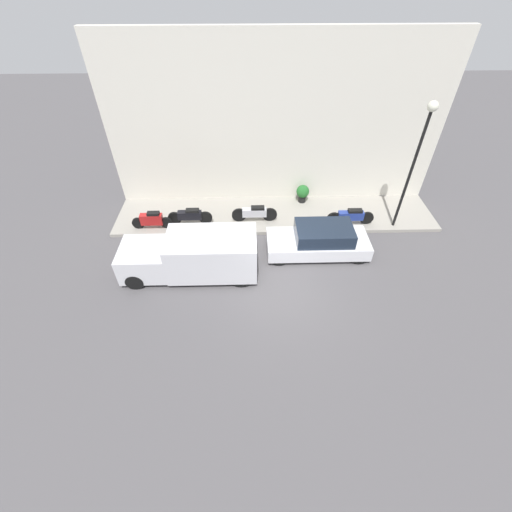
{
  "coord_description": "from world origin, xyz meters",
  "views": [
    {
      "loc": [
        -8.87,
        1.28,
        9.7
      ],
      "look_at": [
        1.12,
        1.02,
        0.6
      ],
      "focal_mm": 24.0,
      "sensor_mm": 36.0,
      "label": 1
    }
  ],
  "objects_px": {
    "delivery_van": "(192,255)",
    "scooter_silver": "(255,213)",
    "motorcycle_red": "(152,220)",
    "streetlamp": "(419,146)",
    "motorcycle_black": "(190,216)",
    "motorcycle_blue": "(351,216)",
    "potted_plant": "(303,193)",
    "parked_car": "(319,241)"
  },
  "relations": [
    {
      "from": "delivery_van",
      "to": "scooter_silver",
      "type": "bearing_deg",
      "value": -38.16
    },
    {
      "from": "motorcycle_red",
      "to": "streetlamp",
      "type": "distance_m",
      "value": 11.48
    },
    {
      "from": "delivery_van",
      "to": "motorcycle_black",
      "type": "distance_m",
      "value": 3.1
    },
    {
      "from": "motorcycle_blue",
      "to": "motorcycle_red",
      "type": "bearing_deg",
      "value": 90.41
    },
    {
      "from": "motorcycle_blue",
      "to": "motorcycle_red",
      "type": "distance_m",
      "value": 8.98
    },
    {
      "from": "delivery_van",
      "to": "scooter_silver",
      "type": "xyz_separation_m",
      "value": [
        3.17,
        -2.49,
        -0.31
      ]
    },
    {
      "from": "motorcycle_red",
      "to": "potted_plant",
      "type": "relative_size",
      "value": 2.04
    },
    {
      "from": "motorcycle_red",
      "to": "potted_plant",
      "type": "distance_m",
      "value": 7.3
    },
    {
      "from": "scooter_silver",
      "to": "streetlamp",
      "type": "xyz_separation_m",
      "value": [
        -0.5,
        -6.37,
        3.36
      ]
    },
    {
      "from": "motorcycle_red",
      "to": "potted_plant",
      "type": "xyz_separation_m",
      "value": [
        1.99,
        -7.02,
        0.07
      ]
    },
    {
      "from": "delivery_van",
      "to": "potted_plant",
      "type": "bearing_deg",
      "value": -45.98
    },
    {
      "from": "motorcycle_blue",
      "to": "delivery_van",
      "type": "bearing_deg",
      "value": 112.27
    },
    {
      "from": "parked_car",
      "to": "scooter_silver",
      "type": "relative_size",
      "value": 2.02
    },
    {
      "from": "parked_car",
      "to": "motorcycle_blue",
      "type": "relative_size",
      "value": 1.95
    },
    {
      "from": "motorcycle_blue",
      "to": "parked_car",
      "type": "bearing_deg",
      "value": 135.12
    },
    {
      "from": "delivery_van",
      "to": "potted_plant",
      "type": "distance_m",
      "value": 6.82
    },
    {
      "from": "potted_plant",
      "to": "motorcycle_black",
      "type": "bearing_deg",
      "value": 107.46
    },
    {
      "from": "streetlamp",
      "to": "parked_car",
      "type": "bearing_deg",
      "value": 113.23
    },
    {
      "from": "potted_plant",
      "to": "streetlamp",
      "type": "bearing_deg",
      "value": -117.51
    },
    {
      "from": "scooter_silver",
      "to": "parked_car",
      "type": "bearing_deg",
      "value": -128.56
    },
    {
      "from": "parked_car",
      "to": "scooter_silver",
      "type": "distance_m",
      "value": 3.37
    },
    {
      "from": "parked_car",
      "to": "streetlamp",
      "type": "height_order",
      "value": "streetlamp"
    },
    {
      "from": "potted_plant",
      "to": "motorcycle_red",
      "type": "bearing_deg",
      "value": 105.82
    },
    {
      "from": "motorcycle_black",
      "to": "parked_car",
      "type": "bearing_deg",
      "value": -109.52
    },
    {
      "from": "delivery_van",
      "to": "streetlamp",
      "type": "distance_m",
      "value": 9.75
    },
    {
      "from": "motorcycle_blue",
      "to": "motorcycle_black",
      "type": "bearing_deg",
      "value": 88.11
    },
    {
      "from": "scooter_silver",
      "to": "motorcycle_blue",
      "type": "bearing_deg",
      "value": -94.76
    },
    {
      "from": "motorcycle_blue",
      "to": "streetlamp",
      "type": "xyz_separation_m",
      "value": [
        -0.14,
        -2.0,
        3.36
      ]
    },
    {
      "from": "delivery_van",
      "to": "potted_plant",
      "type": "height_order",
      "value": "delivery_van"
    },
    {
      "from": "scooter_silver",
      "to": "streetlamp",
      "type": "relative_size",
      "value": 0.38
    },
    {
      "from": "delivery_van",
      "to": "streetlamp",
      "type": "height_order",
      "value": "streetlamp"
    },
    {
      "from": "parked_car",
      "to": "delivery_van",
      "type": "distance_m",
      "value": 5.25
    },
    {
      "from": "scooter_silver",
      "to": "streetlamp",
      "type": "height_order",
      "value": "streetlamp"
    },
    {
      "from": "motorcycle_red",
      "to": "streetlamp",
      "type": "relative_size",
      "value": 0.33
    },
    {
      "from": "scooter_silver",
      "to": "potted_plant",
      "type": "distance_m",
      "value": 2.87
    },
    {
      "from": "delivery_van",
      "to": "motorcycle_red",
      "type": "height_order",
      "value": "delivery_van"
    },
    {
      "from": "potted_plant",
      "to": "scooter_silver",
      "type": "bearing_deg",
      "value": 122.98
    },
    {
      "from": "delivery_van",
      "to": "motorcycle_red",
      "type": "relative_size",
      "value": 2.86
    },
    {
      "from": "motorcycle_black",
      "to": "motorcycle_red",
      "type": "bearing_deg",
      "value": 100.42
    },
    {
      "from": "motorcycle_blue",
      "to": "potted_plant",
      "type": "xyz_separation_m",
      "value": [
        1.93,
        1.96,
        0.08
      ]
    },
    {
      "from": "parked_car",
      "to": "motorcycle_blue",
      "type": "height_order",
      "value": "parked_car"
    },
    {
      "from": "parked_car",
      "to": "potted_plant",
      "type": "distance_m",
      "value": 3.67
    }
  ]
}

